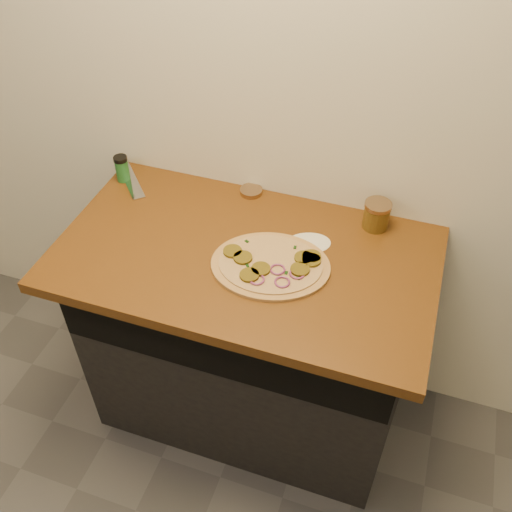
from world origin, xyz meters
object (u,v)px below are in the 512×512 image
(pizza, at_px, (271,265))
(spice_shaker, at_px, (122,168))
(chefs_knife, at_px, (125,168))
(salsa_jar, at_px, (376,215))

(pizza, distance_m, spice_shaker, 0.70)
(chefs_knife, relative_size, salsa_jar, 2.87)
(pizza, xyz_separation_m, chefs_knife, (-0.68, 0.32, -0.00))
(pizza, xyz_separation_m, spice_shaker, (-0.65, 0.26, 0.04))
(salsa_jar, height_order, spice_shaker, spice_shaker)
(chefs_knife, bearing_deg, pizza, -25.51)
(chefs_knife, relative_size, spice_shaker, 2.80)
(salsa_jar, bearing_deg, spice_shaker, -177.92)
(chefs_knife, height_order, spice_shaker, spice_shaker)
(pizza, relative_size, chefs_knife, 1.53)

